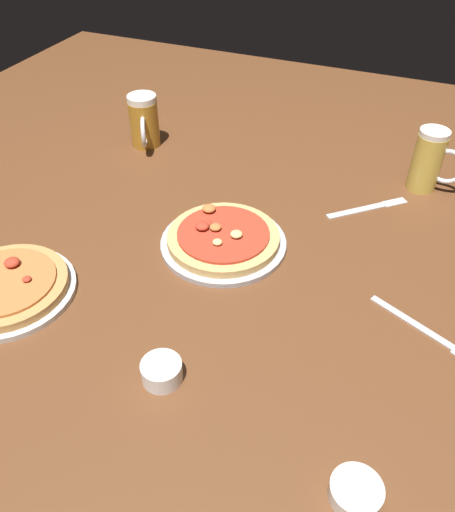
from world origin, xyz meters
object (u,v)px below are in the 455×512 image
ramekin_sauce (356,492)px  fork_left (425,329)px  ramekin_butter (162,371)px  pizza_plate_near (7,287)px  pizza_plate_far (223,239)px  beer_mug_dark (144,122)px  beer_mug_amber (429,161)px  knife_right (368,208)px

ramekin_sauce → fork_left: 0.36m
ramekin_butter → pizza_plate_near: bearing=170.5°
pizza_plate_far → ramekin_sauce: bearing=-48.8°
beer_mug_dark → ramekin_butter: size_ratio=2.10×
beer_mug_dark → beer_mug_amber: size_ratio=0.92×
beer_mug_amber → fork_left: 0.51m
pizza_plate_near → fork_left: 0.81m
pizza_plate_far → beer_mug_amber: beer_mug_amber is taller
fork_left → beer_mug_amber: bearing=97.1°
ramekin_butter → fork_left: bearing=35.3°
pizza_plate_near → beer_mug_dark: (-0.05, 0.65, 0.06)m
pizza_plate_near → beer_mug_amber: 1.01m
pizza_plate_near → pizza_plate_far: bearing=42.3°
beer_mug_amber → fork_left: (0.06, -0.50, -0.08)m
pizza_plate_far → beer_mug_amber: 0.56m
pizza_plate_near → beer_mug_amber: beer_mug_amber is taller
pizza_plate_near → beer_mug_dark: beer_mug_dark is taller
beer_mug_amber → pizza_plate_far: bearing=-132.7°
ramekin_butter → knife_right: 0.67m
ramekin_sauce → beer_mug_amber: bearing=90.5°
beer_mug_amber → knife_right: beer_mug_amber is taller
beer_mug_dark → fork_left: 0.93m
beer_mug_dark → ramekin_sauce: 1.10m
pizza_plate_near → pizza_plate_far: size_ratio=0.96×
pizza_plate_near → ramekin_sauce: bearing=-10.8°
pizza_plate_near → ramekin_sauce: 0.74m
ramekin_sauce → fork_left: bearing=81.3°
pizza_plate_near → knife_right: 0.83m
ramekin_sauce → knife_right: (-0.12, 0.71, -0.01)m
ramekin_butter → fork_left: 0.49m
fork_left → ramekin_sauce: bearing=-98.7°
pizza_plate_far → ramekin_butter: pizza_plate_far is taller
pizza_plate_near → ramekin_butter: 0.39m
ramekin_butter → knife_right: size_ratio=0.40×
ramekin_butter → knife_right: bearing=70.5°
pizza_plate_near → beer_mug_dark: size_ratio=1.82×
beer_mug_dark → pizza_plate_near: bearing=-85.5°
pizza_plate_far → beer_mug_dark: 0.52m
pizza_plate_near → fork_left: bearing=15.6°
beer_mug_dark → fork_left: beer_mug_dark is taller
pizza_plate_far → beer_mug_dark: bearing=138.6°
pizza_plate_near → fork_left: pizza_plate_near is taller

